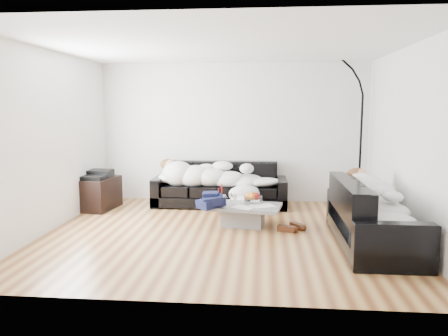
# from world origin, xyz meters

# --- Properties ---
(ground) EXTENTS (5.00, 5.00, 0.00)m
(ground) POSITION_xyz_m (0.00, 0.00, 0.00)
(ground) COLOR brown
(ground) RESTS_ON ground
(wall_back) EXTENTS (5.00, 0.02, 2.60)m
(wall_back) POSITION_xyz_m (0.00, 2.25, 1.30)
(wall_back) COLOR silver
(wall_back) RESTS_ON ground
(wall_left) EXTENTS (0.02, 4.50, 2.60)m
(wall_left) POSITION_xyz_m (-2.50, 0.00, 1.30)
(wall_left) COLOR silver
(wall_left) RESTS_ON ground
(wall_right) EXTENTS (0.02, 4.50, 2.60)m
(wall_right) POSITION_xyz_m (2.50, 0.00, 1.30)
(wall_right) COLOR silver
(wall_right) RESTS_ON ground
(ceiling) EXTENTS (5.00, 5.00, 0.00)m
(ceiling) POSITION_xyz_m (0.00, 0.00, 2.60)
(ceiling) COLOR white
(ceiling) RESTS_ON ground
(sofa_back) EXTENTS (2.40, 0.83, 0.78)m
(sofa_back) POSITION_xyz_m (-0.20, 1.75, 0.39)
(sofa_back) COLOR black
(sofa_back) RESTS_ON ground
(sofa_right) EXTENTS (0.89, 2.08, 0.84)m
(sofa_right) POSITION_xyz_m (2.00, -0.35, 0.42)
(sofa_right) COLOR black
(sofa_right) RESTS_ON ground
(sleeper_back) EXTENTS (2.03, 0.70, 0.41)m
(sleeper_back) POSITION_xyz_m (-0.20, 1.70, 0.62)
(sleeper_back) COLOR white
(sleeper_back) RESTS_ON sofa_back
(sleeper_right) EXTENTS (0.75, 1.78, 0.44)m
(sleeper_right) POSITION_xyz_m (2.00, -0.35, 0.64)
(sleeper_right) COLOR white
(sleeper_right) RESTS_ON sofa_right
(teal_cushion) EXTENTS (0.42, 0.38, 0.20)m
(teal_cushion) POSITION_xyz_m (1.94, 0.29, 0.72)
(teal_cushion) COLOR #094541
(teal_cushion) RESTS_ON sofa_right
(coffee_table) EXTENTS (1.20, 0.82, 0.33)m
(coffee_table) POSITION_xyz_m (0.28, 0.42, 0.16)
(coffee_table) COLOR #939699
(coffee_table) RESTS_ON ground
(fruit_bowl) EXTENTS (0.32, 0.32, 0.18)m
(fruit_bowl) POSITION_xyz_m (0.43, 0.56, 0.41)
(fruit_bowl) COLOR white
(fruit_bowl) RESTS_ON coffee_table
(wine_glass_a) EXTENTS (0.08, 0.08, 0.15)m
(wine_glass_a) POSITION_xyz_m (0.08, 0.53, 0.40)
(wine_glass_a) COLOR white
(wine_glass_a) RESTS_ON coffee_table
(wine_glass_b) EXTENTS (0.08, 0.08, 0.16)m
(wine_glass_b) POSITION_xyz_m (-0.01, 0.42, 0.40)
(wine_glass_b) COLOR white
(wine_glass_b) RESTS_ON coffee_table
(wine_glass_c) EXTENTS (0.08, 0.08, 0.16)m
(wine_glass_c) POSITION_xyz_m (0.16, 0.39, 0.41)
(wine_glass_c) COLOR white
(wine_glass_c) RESTS_ON coffee_table
(candle_left) EXTENTS (0.05, 0.05, 0.22)m
(candle_left) POSITION_xyz_m (-0.12, 0.62, 0.43)
(candle_left) COLOR maroon
(candle_left) RESTS_ON coffee_table
(candle_right) EXTENTS (0.05, 0.05, 0.27)m
(candle_right) POSITION_xyz_m (-0.07, 0.68, 0.46)
(candle_right) COLOR maroon
(candle_right) RESTS_ON coffee_table
(newspaper_a) EXTENTS (0.43, 0.39, 0.01)m
(newspaper_a) POSITION_xyz_m (0.57, 0.36, 0.33)
(newspaper_a) COLOR silver
(newspaper_a) RESTS_ON coffee_table
(newspaper_b) EXTENTS (0.38, 0.34, 0.01)m
(newspaper_b) POSITION_xyz_m (0.29, 0.24, 0.33)
(newspaper_b) COLOR silver
(newspaper_b) RESTS_ON coffee_table
(navy_jacket) EXTENTS (0.47, 0.43, 0.19)m
(navy_jacket) POSITION_xyz_m (-0.14, 0.21, 0.50)
(navy_jacket) COLOR black
(navy_jacket) RESTS_ON coffee_table
(shoes) EXTENTS (0.53, 0.49, 0.10)m
(shoes) POSITION_xyz_m (1.00, 0.23, 0.05)
(shoes) COLOR #472311
(shoes) RESTS_ON ground
(av_cabinet) EXTENTS (0.65, 0.87, 0.55)m
(av_cabinet) POSITION_xyz_m (-2.33, 1.31, 0.28)
(av_cabinet) COLOR black
(av_cabinet) RESTS_ON ground
(stereo) EXTENTS (0.46, 0.36, 0.13)m
(stereo) POSITION_xyz_m (-2.33, 1.31, 0.62)
(stereo) COLOR black
(stereo) RESTS_ON av_cabinet
(floor_lamp) EXTENTS (0.96, 0.65, 2.45)m
(floor_lamp) POSITION_xyz_m (2.30, 1.93, 1.22)
(floor_lamp) COLOR black
(floor_lamp) RESTS_ON ground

